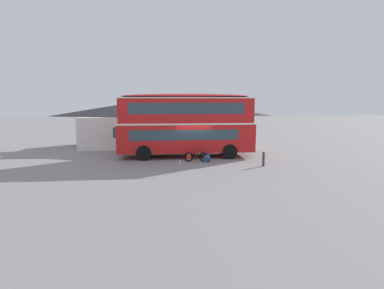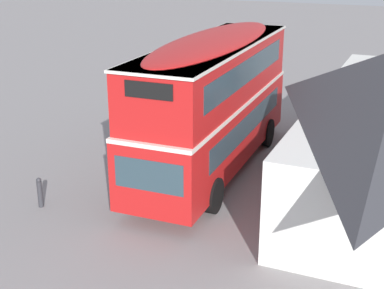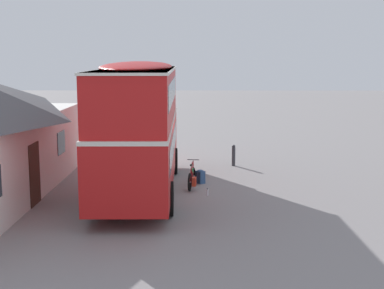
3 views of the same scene
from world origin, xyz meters
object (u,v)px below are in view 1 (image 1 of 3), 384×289
Objects in this scene: double_decker_bus at (186,122)px; backpack_on_ground at (207,158)px; water_bottle_clear_plastic at (180,162)px; touring_bicycle at (195,156)px; kerb_bollard at (263,159)px.

double_decker_bus is 3.53m from backpack_on_ground.
double_decker_bus is 3.59m from water_bottle_clear_plastic.
touring_bicycle is at bearing -74.80° from double_decker_bus.
water_bottle_clear_plastic is (-1.10, -0.57, -0.25)m from touring_bicycle.
double_decker_bus is 18.77× the size of backpack_on_ground.
kerb_bollard is (4.86, -3.80, -2.15)m from double_decker_bus.
water_bottle_clear_plastic is at bearing -152.80° from touring_bicycle.
touring_bicycle is 3.21× the size of backpack_on_ground.
backpack_on_ground is 2.10× the size of water_bottle_clear_plastic.
double_decker_bus is 6.53m from kerb_bollard.
double_decker_bus is 5.85× the size of touring_bicycle.
water_bottle_clear_plastic is (-0.58, -2.50, -2.52)m from double_decker_bus.
touring_bicycle is 0.89m from backpack_on_ground.
touring_bicycle is at bearing 27.20° from water_bottle_clear_plastic.
water_bottle_clear_plastic is at bearing 166.49° from kerb_bollard.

